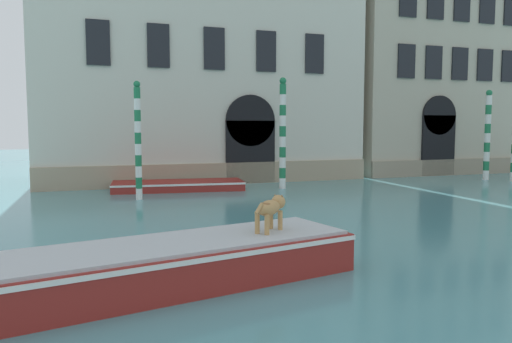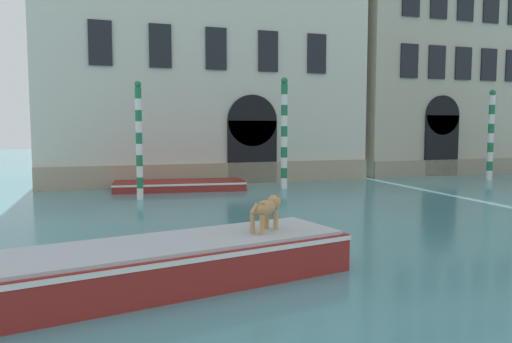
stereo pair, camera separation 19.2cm
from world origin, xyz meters
The scene contains 7 objects.
palazzo_right centered at (14.06, 23.25, 9.41)m, with size 10.50×6.13×18.85m.
boat_foreground centered at (-3.76, 6.57, 0.39)m, with size 6.83×3.09×0.74m.
dog_on_deck centered at (-1.81, 6.86, 1.16)m, with size 0.80×0.70×0.65m.
boat_moored_near_palazzo centered at (-1.30, 18.86, 0.20)m, with size 5.52×2.45×0.37m.
mooring_pole_0 centered at (2.99, 17.96, 2.36)m, with size 0.29×0.29×4.67m.
mooring_pole_1 centered at (-3.12, 16.70, 2.14)m, with size 0.24×0.24×4.24m.
mooring_pole_2 centered at (13.78, 17.81, 2.22)m, with size 0.29×0.29×4.39m.
Camera 2 is at (-4.86, -1.59, 2.66)m, focal length 35.00 mm.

